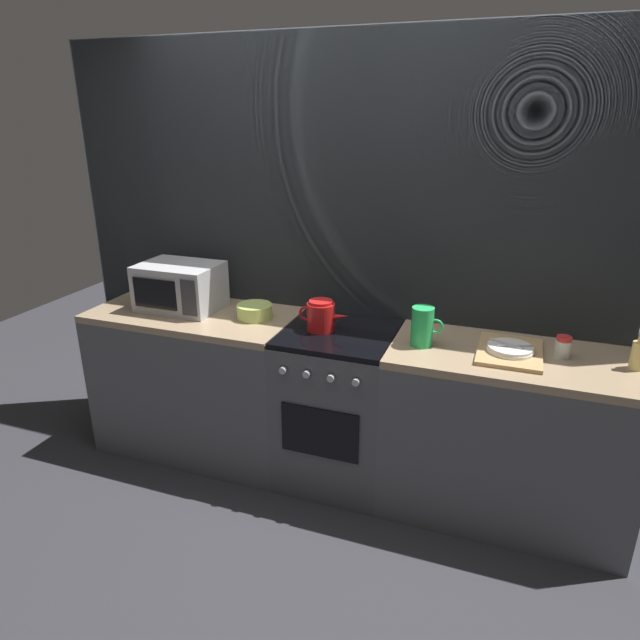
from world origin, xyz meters
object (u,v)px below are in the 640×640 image
(kettle, at_px, (321,316))
(dish_pile, at_px, (510,350))
(spray_bottle, at_px, (639,353))
(stove_unit, at_px, (338,406))
(mixing_bowl, at_px, (255,311))
(spice_jar, at_px, (563,347))
(pitcher, at_px, (423,327))
(microwave, at_px, (180,286))

(kettle, xyz_separation_m, dish_pile, (0.97, 0.01, -0.06))
(kettle, distance_m, spray_bottle, 1.51)
(stove_unit, height_order, spray_bottle, spray_bottle)
(dish_pile, bearing_deg, mixing_bowl, 178.72)
(dish_pile, bearing_deg, spice_jar, 12.27)
(stove_unit, distance_m, dish_pile, 0.99)
(stove_unit, xyz_separation_m, spray_bottle, (1.42, 0.02, 0.53))
(stove_unit, bearing_deg, dish_pile, 0.02)
(stove_unit, distance_m, kettle, 0.54)
(stove_unit, relative_size, dish_pile, 2.25)
(pitcher, height_order, spray_bottle, spray_bottle)
(stove_unit, xyz_separation_m, mixing_bowl, (-0.51, 0.03, 0.49))
(stove_unit, relative_size, spice_jar, 8.57)
(kettle, height_order, pitcher, pitcher)
(spice_jar, height_order, spray_bottle, spray_bottle)
(dish_pile, bearing_deg, kettle, -179.19)
(kettle, bearing_deg, spray_bottle, 1.37)
(dish_pile, relative_size, spice_jar, 3.81)
(microwave, relative_size, spice_jar, 4.38)
(microwave, relative_size, spray_bottle, 2.27)
(stove_unit, bearing_deg, microwave, 177.97)
(mixing_bowl, distance_m, spice_jar, 1.62)
(mixing_bowl, distance_m, pitcher, 0.97)
(pitcher, bearing_deg, stove_unit, 175.32)
(spice_jar, xyz_separation_m, spray_bottle, (0.31, -0.03, 0.03))
(pitcher, distance_m, spray_bottle, 0.97)
(dish_pile, bearing_deg, pitcher, -175.00)
(pitcher, bearing_deg, microwave, 177.14)
(kettle, distance_m, pitcher, 0.54)
(stove_unit, bearing_deg, spice_jar, 2.66)
(microwave, bearing_deg, stove_unit, -2.03)
(kettle, height_order, mixing_bowl, kettle)
(kettle, xyz_separation_m, spice_jar, (1.20, 0.06, -0.03))
(mixing_bowl, relative_size, dish_pile, 0.50)
(stove_unit, relative_size, microwave, 1.96)
(spice_jar, relative_size, spray_bottle, 0.52)
(spice_jar, bearing_deg, kettle, -176.91)
(pitcher, height_order, spice_jar, pitcher)
(microwave, xyz_separation_m, mixing_bowl, (0.48, -0.00, -0.10))
(spice_jar, bearing_deg, stove_unit, -177.34)
(pitcher, bearing_deg, mixing_bowl, 175.97)
(microwave, bearing_deg, dish_pile, -1.08)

